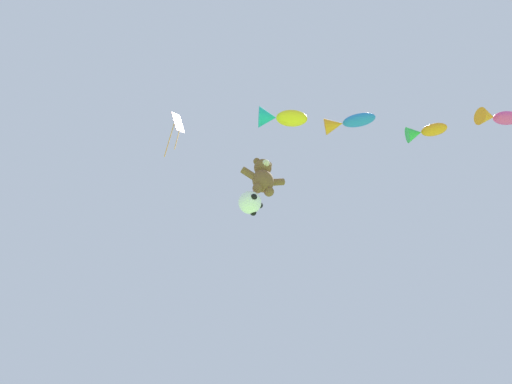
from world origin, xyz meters
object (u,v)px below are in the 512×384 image
object	(u,v)px
soccer_ball_kite	(250,203)
fish_kite_goldfin	(280,118)
fish_kite_magenta	(497,117)
diamond_kite	(177,126)
fish_kite_tangerine	(424,132)
teddy_bear_kite	(263,177)
fish_kite_cobalt	(346,123)

from	to	relation	value
soccer_ball_kite	fish_kite_goldfin	xyz separation A→B (m)	(0.45, -1.93, 3.07)
soccer_ball_kite	fish_kite_magenta	xyz separation A→B (m)	(8.21, -5.25, 2.91)
fish_kite_goldfin	diamond_kite	bearing A→B (deg)	146.91
fish_kite_tangerine	teddy_bear_kite	bearing A→B (deg)	146.05
fish_kite_goldfin	fish_kite_magenta	world-z (taller)	fish_kite_goldfin
fish_kite_goldfin	fish_kite_magenta	distance (m)	8.44
soccer_ball_kite	diamond_kite	world-z (taller)	diamond_kite
soccer_ball_kite	teddy_bear_kite	bearing A→B (deg)	-15.24
fish_kite_cobalt	fish_kite_tangerine	bearing A→B (deg)	-19.21
teddy_bear_kite	fish_kite_cobalt	xyz separation A→B (m)	(2.52, -2.62, 1.57)
fish_kite_magenta	diamond_kite	world-z (taller)	diamond_kite
fish_kite_magenta	fish_kite_goldfin	bearing A→B (deg)	156.87
fish_kite_cobalt	diamond_kite	bearing A→B (deg)	152.66
fish_kite_cobalt	soccer_ball_kite	bearing A→B (deg)	137.40
diamond_kite	fish_kite_cobalt	bearing A→B (deg)	-27.34
soccer_ball_kite	diamond_kite	distance (m)	4.95
fish_kite_tangerine	fish_kite_magenta	xyz separation A→B (m)	(2.35, -1.49, 0.26)
teddy_bear_kite	fish_kite_tangerine	bearing A→B (deg)	-33.95
fish_kite_goldfin	fish_kite_tangerine	world-z (taller)	fish_kite_goldfin
teddy_bear_kite	fish_kite_goldfin	bearing A→B (deg)	-90.97
fish_kite_goldfin	fish_kite_tangerine	xyz separation A→B (m)	(5.41, -1.82, -0.42)
teddy_bear_kite	diamond_kite	size ratio (longest dim) A/B	0.68
fish_kite_goldfin	fish_kite_cobalt	bearing A→B (deg)	-17.93
fish_kite_goldfin	diamond_kite	size ratio (longest dim) A/B	0.74
soccer_ball_kite	diamond_kite	size ratio (longest dim) A/B	0.33
fish_kite_goldfin	diamond_kite	distance (m)	4.42
soccer_ball_kite	fish_kite_tangerine	distance (m)	7.45
soccer_ball_kite	diamond_kite	xyz separation A→B (m)	(-3.22, 0.46, 3.73)
fish_kite_cobalt	fish_kite_tangerine	xyz separation A→B (m)	(2.86, -1.00, -0.39)
fish_kite_magenta	diamond_kite	xyz separation A→B (m)	(-11.43, 5.70, 0.82)
teddy_bear_kite	fish_kite_tangerine	world-z (taller)	fish_kite_tangerine
fish_kite_goldfin	fish_kite_cobalt	world-z (taller)	fish_kite_goldfin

